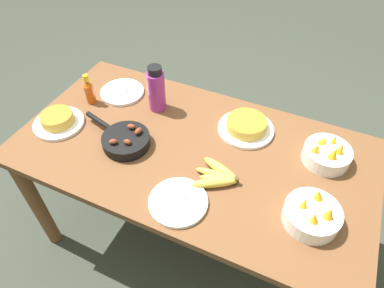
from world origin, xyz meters
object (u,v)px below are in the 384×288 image
banana_bunch (218,176)px  skillet (125,140)px  empty_plate_far_left (178,202)px  hot_sauce_bottle (89,91)px  fruit_bowl_mango (327,154)px  water_bottle (156,89)px  fruit_bowl_citrus (312,215)px  empty_plate_near_front (122,92)px  frittata_plate_side (58,121)px  frittata_plate_center (246,126)px

banana_bunch → skillet: 0.45m
banana_bunch → skillet: bearing=178.2°
empty_plate_far_left → hot_sauce_bottle: hot_sauce_bottle is taller
banana_bunch → fruit_bowl_mango: fruit_bowl_mango is taller
water_bottle → hot_sauce_bottle: size_ratio=1.47×
banana_bunch → fruit_bowl_citrus: size_ratio=0.94×
skillet → water_bottle: size_ratio=1.55×
fruit_bowl_mango → empty_plate_near_front: bearing=178.1°
empty_plate_near_front → fruit_bowl_citrus: bearing=-19.1°
banana_bunch → water_bottle: (-0.44, 0.30, 0.09)m
banana_bunch → fruit_bowl_citrus: bearing=-5.7°
skillet → empty_plate_far_left: (0.35, -0.19, -0.02)m
water_bottle → empty_plate_far_left: bearing=-53.7°
banana_bunch → skillet: skillet is taller
fruit_bowl_citrus → banana_bunch: bearing=174.3°
empty_plate_near_front → fruit_bowl_citrus: 1.11m
fruit_bowl_mango → water_bottle: water_bottle is taller
empty_plate_near_front → water_bottle: (0.23, -0.02, 0.10)m
frittata_plate_side → hot_sauce_bottle: 0.21m
frittata_plate_center → empty_plate_near_front: (-0.68, -0.00, -0.02)m
empty_plate_near_front → fruit_bowl_mango: bearing=-1.9°
banana_bunch → empty_plate_near_front: bearing=154.1°
banana_bunch → empty_plate_near_front: 0.74m
fruit_bowl_citrus → fruit_bowl_mango: bearing=90.3°
frittata_plate_center → fruit_bowl_mango: (0.37, -0.04, 0.01)m
fruit_bowl_citrus → hot_sauce_bottle: bearing=168.4°
frittata_plate_side → fruit_bowl_citrus: size_ratio=1.15×
frittata_plate_center → empty_plate_far_left: bearing=-102.0°
skillet → hot_sauce_bottle: hot_sauce_bottle is taller
fruit_bowl_citrus → frittata_plate_side: bearing=178.5°
frittata_plate_center → empty_plate_near_front: frittata_plate_center is taller
banana_bunch → frittata_plate_center: frittata_plate_center is taller
banana_bunch → empty_plate_near_front: (-0.67, 0.32, -0.01)m
fruit_bowl_citrus → empty_plate_near_front: bearing=160.9°
banana_bunch → fruit_bowl_mango: (0.38, 0.29, 0.02)m
fruit_bowl_mango → fruit_bowl_citrus: bearing=-89.7°
empty_plate_far_left → hot_sauce_bottle: bearing=151.3°
hot_sauce_bottle → skillet: bearing=-29.9°
frittata_plate_center → frittata_plate_side: (-0.82, -0.33, -0.00)m
frittata_plate_side → water_bottle: water_bottle is taller
empty_plate_far_left → hot_sauce_bottle: (-0.68, 0.37, 0.06)m
empty_plate_near_front → empty_plate_far_left: same height
banana_bunch → fruit_bowl_citrus: (0.38, -0.04, 0.02)m
banana_bunch → water_bottle: water_bottle is taller
frittata_plate_side → fruit_bowl_mango: fruit_bowl_mango is taller
skillet → frittata_plate_side: (-0.36, -0.02, -0.00)m
skillet → empty_plate_far_left: bearing=167.7°
fruit_bowl_mango → hot_sauce_bottle: size_ratio=1.22×
skillet → frittata_plate_side: size_ratio=1.56×
empty_plate_near_front → fruit_bowl_mango: fruit_bowl_mango is taller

